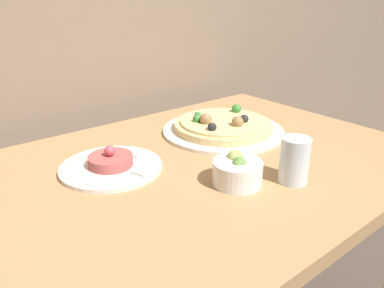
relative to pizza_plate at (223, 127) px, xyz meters
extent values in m
cube|color=#AD7F51|center=(-0.17, -0.12, -0.04)|extent=(1.10, 0.80, 0.03)
cylinder|color=#AD7F51|center=(0.32, 0.22, -0.40)|extent=(0.06, 0.06, 0.69)
cylinder|color=silver|center=(0.00, 0.00, -0.01)|extent=(0.36, 0.36, 0.01)
cylinder|color=#E5C17F|center=(0.00, 0.00, 0.00)|extent=(0.29, 0.29, 0.02)
cylinder|color=#E0C684|center=(0.00, 0.00, 0.02)|extent=(0.26, 0.26, 0.01)
sphere|color=#387F33|center=(-0.07, 0.04, 0.03)|extent=(0.03, 0.03, 0.03)
sphere|color=#997047|center=(0.00, -0.06, 0.03)|extent=(0.03, 0.03, 0.03)
sphere|color=#997047|center=(-0.06, 0.02, 0.03)|extent=(0.04, 0.04, 0.04)
sphere|color=black|center=(0.04, -0.05, 0.03)|extent=(0.03, 0.03, 0.03)
sphere|color=#387F33|center=(0.09, 0.04, 0.03)|extent=(0.03, 0.03, 0.03)
sphere|color=black|center=(-0.08, -0.04, 0.03)|extent=(0.03, 0.03, 0.03)
sphere|color=#387F33|center=(-0.04, 0.08, 0.03)|extent=(0.02, 0.02, 0.02)
cylinder|color=silver|center=(-0.38, -0.02, -0.01)|extent=(0.24, 0.24, 0.01)
cylinder|color=#B2514C|center=(-0.38, -0.02, 0.00)|extent=(0.11, 0.11, 0.02)
sphere|color=#DB4C5B|center=(-0.38, -0.02, 0.03)|extent=(0.03, 0.03, 0.03)
cube|color=white|center=(-0.30, -0.02, 0.00)|extent=(0.04, 0.02, 0.01)
cube|color=white|center=(-0.36, 0.07, 0.00)|extent=(0.03, 0.04, 0.01)
cube|color=white|center=(-0.45, 0.04, 0.00)|extent=(0.04, 0.04, 0.01)
cube|color=white|center=(-0.45, -0.07, 0.00)|extent=(0.04, 0.04, 0.01)
cube|color=white|center=(-0.36, -0.10, 0.00)|extent=(0.03, 0.04, 0.01)
cylinder|color=white|center=(-0.20, -0.26, 0.01)|extent=(0.11, 0.11, 0.05)
sphere|color=#8EA34C|center=(-0.19, -0.24, 0.03)|extent=(0.03, 0.03, 0.03)
sphere|color=#668E42|center=(-0.20, -0.26, 0.03)|extent=(0.03, 0.03, 0.03)
sphere|color=#A3B25B|center=(-0.19, -0.24, 0.03)|extent=(0.04, 0.04, 0.04)
sphere|color=#668E42|center=(-0.21, -0.26, 0.03)|extent=(0.02, 0.02, 0.02)
sphere|color=#668E42|center=(-0.19, -0.24, 0.03)|extent=(0.03, 0.03, 0.03)
cylinder|color=silver|center=(-0.10, -0.33, 0.03)|extent=(0.06, 0.06, 0.10)
camera|label=1|loc=(-0.74, -0.76, 0.38)|focal=35.00mm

